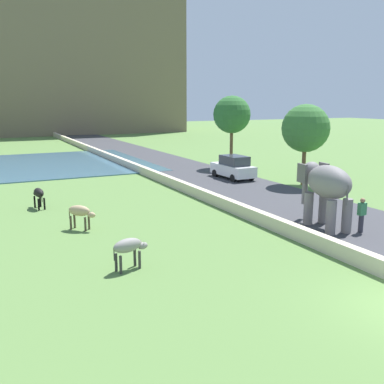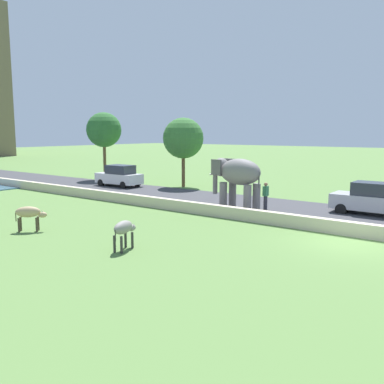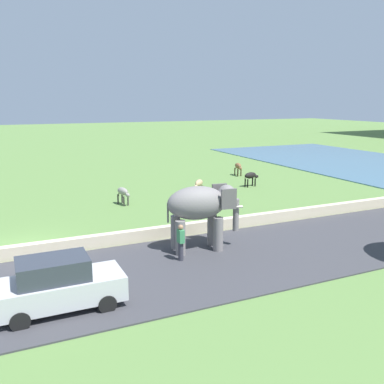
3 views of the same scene
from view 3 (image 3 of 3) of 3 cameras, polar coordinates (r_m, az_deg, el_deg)
The scene contains 10 objects.
ground_plane at distance 20.82m, azimuth -22.24°, elevation -7.31°, with size 220.00×220.00×0.00m, color #567A3D.
barrier_wall at distance 26.89m, azimuth 19.67°, elevation -2.07°, with size 0.40×110.00×0.63m, color beige.
lake at distance 49.42m, azimuth 21.71°, elevation 3.76°, with size 36.00×18.00×0.08m, color #426B84.
elephant at distance 18.67m, azimuth 1.31°, elevation -2.04°, with size 1.75×3.55×2.99m.
person_beside_elephant at distance 17.68m, azimuth -1.54°, elevation -6.83°, with size 0.36×0.22×1.63m.
car_silver at distance 14.41m, azimuth -17.69°, elevation -11.91°, with size 1.80×4.00×1.80m.
cow_brown at distance 38.16m, azimuth 6.31°, elevation 3.47°, with size 1.42×0.63×1.15m.
cow_tan at distance 29.93m, azimuth 0.91°, elevation 1.10°, with size 1.22×1.22×1.15m.
cow_black at distance 33.40m, azimuth 8.02°, elevation 2.16°, with size 0.60×1.42×1.15m.
cow_grey at distance 27.58m, azimuth -9.37°, elevation -0.04°, with size 1.42×0.69×1.15m.
Camera 3 is at (19.71, -0.44, 6.68)m, focal length 39.15 mm.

